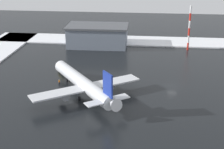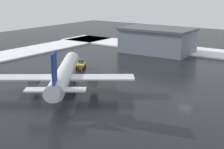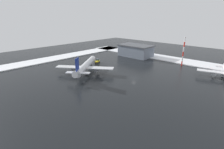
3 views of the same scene
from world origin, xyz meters
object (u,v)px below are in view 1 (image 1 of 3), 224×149
(airplane_parked_portside, at_px, (83,83))
(antenna_mast, at_px, (189,28))
(cargo_hangar, at_px, (98,36))
(pushback_tug, at_px, (63,69))
(ground_crew_beside_wing, at_px, (59,82))
(ground_crew_mid_apron, at_px, (69,75))

(airplane_parked_portside, relative_size, antenna_mast, 1.83)
(cargo_hangar, bearing_deg, antenna_mast, 176.37)
(airplane_parked_portside, height_order, cargo_hangar, airplane_parked_portside)
(pushback_tug, height_order, antenna_mast, antenna_mast)
(ground_crew_beside_wing, relative_size, antenna_mast, 0.10)
(airplane_parked_portside, distance_m, ground_crew_beside_wing, 11.62)
(airplane_parked_portside, distance_m, cargo_hangar, 51.40)
(ground_crew_mid_apron, relative_size, cargo_hangar, 0.07)
(pushback_tug, distance_m, ground_crew_beside_wing, 10.94)
(ground_crew_mid_apron, height_order, ground_crew_beside_wing, same)
(ground_crew_mid_apron, bearing_deg, ground_crew_beside_wing, 65.73)
(ground_crew_beside_wing, height_order, antenna_mast, antenna_mast)
(ground_crew_mid_apron, xyz_separation_m, antenna_mast, (-40.35, -35.82, 7.93))
(airplane_parked_portside, relative_size, ground_crew_mid_apron, 19.04)
(antenna_mast, bearing_deg, airplane_parked_portside, 56.09)
(antenna_mast, bearing_deg, ground_crew_mid_apron, 41.60)
(pushback_tug, relative_size, ground_crew_beside_wing, 2.97)
(antenna_mast, height_order, cargo_hangar, antenna_mast)
(pushback_tug, height_order, cargo_hangar, cargo_hangar)
(cargo_hangar, bearing_deg, airplane_parked_portside, 93.27)
(antenna_mast, xyz_separation_m, cargo_hangar, (36.86, -1.84, -4.46))
(airplane_parked_portside, height_order, pushback_tug, airplane_parked_portside)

